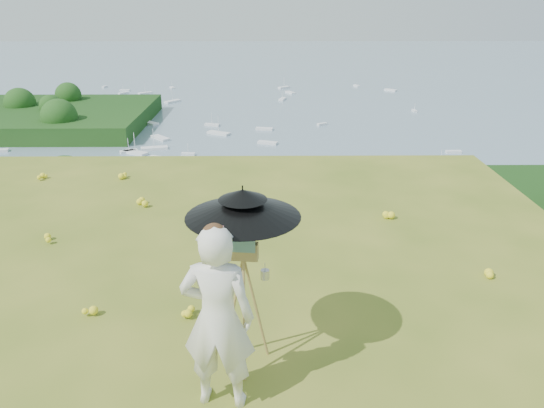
{
  "coord_description": "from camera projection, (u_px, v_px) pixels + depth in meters",
  "views": [
    {
      "loc": [
        1.87,
        -5.61,
        3.74
      ],
      "look_at": [
        1.93,
        1.54,
        0.89
      ],
      "focal_mm": 35.0,
      "sensor_mm": 36.0,
      "label": 1
    }
  ],
  "objects": [
    {
      "name": "ground",
      "position": [
        118.0,
        317.0,
        6.59
      ],
      "size": [
        14.0,
        14.0,
        0.0
      ],
      "primitive_type": "plane",
      "color": "#586F1F",
      "rests_on": "ground"
    },
    {
      "name": "forest_slope",
      "position": [
        248.0,
        367.0,
        49.84
      ],
      "size": [
        140.0,
        56.0,
        22.0
      ],
      "primitive_type": "cube",
      "color": "black",
      "rests_on": "bay_water"
    },
    {
      "name": "shoreline_tier",
      "position": [
        256.0,
        246.0,
        89.58
      ],
      "size": [
        170.0,
        28.0,
        8.0
      ],
      "primitive_type": "cube",
      "color": "slate",
      "rests_on": "bay_water"
    },
    {
      "name": "bay_water",
      "position": [
        263.0,
        82.0,
        242.1
      ],
      "size": [
        700.0,
        700.0,
        0.0
      ],
      "primitive_type": "plane",
      "color": "#7591A8",
      "rests_on": "ground"
    },
    {
      "name": "peninsula",
      "position": [
        14.0,
        109.0,
        160.62
      ],
      "size": [
        90.0,
        60.0,
        12.0
      ],
      "primitive_type": null,
      "color": "black",
      "rests_on": "bay_water"
    },
    {
      "name": "slope_trees",
      "position": [
        245.0,
        232.0,
        44.65
      ],
      "size": [
        110.0,
        50.0,
        6.0
      ],
      "primitive_type": null,
      "color": "#224715",
      "rests_on": "forest_slope"
    },
    {
      "name": "harbor_town",
      "position": [
        256.0,
        210.0,
        87.17
      ],
      "size": [
        110.0,
        22.0,
        5.0
      ],
      "primitive_type": null,
      "color": "silver",
      "rests_on": "shoreline_tier"
    },
    {
      "name": "moored_boats",
      "position": [
        222.0,
        119.0,
        168.48
      ],
      "size": [
        140.0,
        140.0,
        0.7
      ],
      "primitive_type": null,
      "color": "white",
      "rests_on": "bay_water"
    },
    {
      "name": "wildflowers",
      "position": [
        122.0,
        302.0,
        6.8
      ],
      "size": [
        10.0,
        10.5,
        0.12
      ],
      "primitive_type": null,
      "color": "yellow",
      "rests_on": "ground"
    },
    {
      "name": "painter",
      "position": [
        218.0,
        318.0,
        4.89
      ],
      "size": [
        0.74,
        0.53,
        1.9
      ],
      "primitive_type": "imported",
      "rotation": [
        0.0,
        0.0,
        3.03
      ],
      "color": "white",
      "rests_on": "ground"
    },
    {
      "name": "field_easel",
      "position": [
        244.0,
        300.0,
        5.48
      ],
      "size": [
        0.66,
        0.66,
        1.57
      ],
      "primitive_type": null,
      "rotation": [
        0.0,
        0.0,
        -0.12
      ],
      "color": "olive",
      "rests_on": "ground"
    },
    {
      "name": "sun_umbrella",
      "position": [
        243.0,
        221.0,
        5.18
      ],
      "size": [
        1.39,
        1.39,
        0.74
      ],
      "primitive_type": null,
      "rotation": [
        0.0,
        0.0,
        -0.26
      ],
      "color": "black",
      "rests_on": "field_easel"
    },
    {
      "name": "painter_cap",
      "position": [
        214.0,
        231.0,
        4.56
      ],
      "size": [
        0.24,
        0.28,
        0.1
      ],
      "primitive_type": null,
      "rotation": [
        0.0,
        0.0,
        -0.1
      ],
      "color": "#D1737A",
      "rests_on": "painter"
    }
  ]
}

